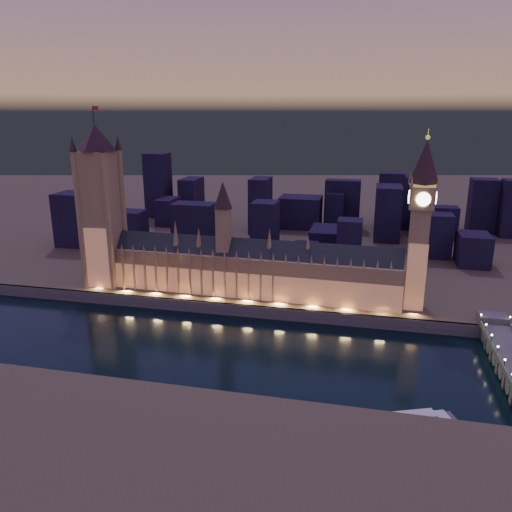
% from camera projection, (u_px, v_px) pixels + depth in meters
% --- Properties ---
extents(ground_plane, '(2000.00, 2000.00, 0.00)m').
position_uv_depth(ground_plane, '(227.00, 343.00, 292.46)').
color(ground_plane, black).
rests_on(ground_plane, ground).
extents(north_bank, '(2000.00, 960.00, 8.00)m').
position_uv_depth(north_bank, '(319.00, 196.00, 778.46)').
color(north_bank, '#48482E').
rests_on(north_bank, ground).
extents(embankment_wall, '(2000.00, 2.50, 8.00)m').
position_uv_depth(embankment_wall, '(244.00, 311.00, 329.76)').
color(embankment_wall, '#42424B').
rests_on(embankment_wall, ground).
extents(palace_of_westminster, '(202.00, 26.66, 78.00)m').
position_uv_depth(palace_of_westminster, '(251.00, 269.00, 343.02)').
color(palace_of_westminster, '#8C755E').
rests_on(palace_of_westminster, north_bank).
extents(victoria_tower, '(31.68, 31.68, 126.43)m').
position_uv_depth(victoria_tower, '(100.00, 199.00, 354.11)').
color(victoria_tower, '#8C755E').
rests_on(victoria_tower, north_bank).
extents(elizabeth_tower, '(18.00, 18.00, 112.87)m').
position_uv_depth(elizabeth_tower, '(421.00, 212.00, 307.79)').
color(elizabeth_tower, '#8C755E').
rests_on(elizabeth_tower, north_bank).
extents(river_boat, '(44.57, 25.69, 4.50)m').
position_uv_depth(river_boat, '(409.00, 420.00, 216.70)').
color(river_boat, '#42424B').
rests_on(river_boat, ground).
extents(city_backdrop, '(477.37, 215.63, 75.61)m').
position_uv_depth(city_backdrop, '(320.00, 214.00, 507.83)').
color(city_backdrop, black).
rests_on(city_backdrop, north_bank).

